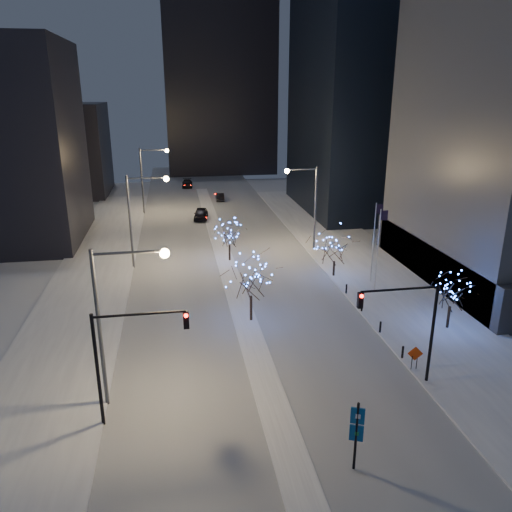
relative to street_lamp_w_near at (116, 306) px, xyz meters
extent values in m
plane|color=silver|center=(8.94, -2.00, -6.50)|extent=(160.00, 160.00, 0.00)
cube|color=#B5BBC4|center=(8.94, 33.00, -6.49)|extent=(20.00, 130.00, 0.02)
cube|color=white|center=(8.94, 28.00, -6.42)|extent=(2.00, 80.00, 0.15)
cube|color=white|center=(23.94, 18.00, -6.42)|extent=(10.00, 90.00, 0.15)
cube|color=white|center=(-5.06, 18.00, -6.42)|extent=(8.00, 90.00, 0.15)
cube|color=black|center=(-17.06, 68.00, 1.50)|extent=(18.00, 16.00, 16.00)
cube|color=black|center=(14.94, 90.00, 14.50)|extent=(24.00, 14.00, 42.00)
cylinder|color=#595E66|center=(-1.06, 0.00, -1.50)|extent=(0.24, 0.24, 10.00)
cylinder|color=#595E66|center=(0.94, 0.00, 3.20)|extent=(4.00, 0.16, 0.16)
sphere|color=#F9C17C|center=(2.94, 0.00, 3.05)|extent=(0.56, 0.56, 0.56)
cylinder|color=#595E66|center=(-1.06, 25.00, -1.50)|extent=(0.24, 0.24, 10.00)
cylinder|color=#595E66|center=(0.94, 25.00, 3.20)|extent=(4.00, 0.16, 0.16)
sphere|color=#F9C17C|center=(2.94, 25.00, 3.05)|extent=(0.56, 0.56, 0.56)
cylinder|color=#595E66|center=(-1.06, 50.00, -1.50)|extent=(0.24, 0.24, 10.00)
cylinder|color=#595E66|center=(0.94, 50.00, 3.20)|extent=(4.00, 0.16, 0.16)
sphere|color=#F9C17C|center=(2.94, 50.00, 3.05)|extent=(0.56, 0.56, 0.56)
cylinder|color=#595E66|center=(19.94, 28.00, -1.50)|extent=(0.24, 0.24, 10.00)
cylinder|color=#595E66|center=(18.19, 28.00, 3.20)|extent=(3.50, 0.16, 0.16)
sphere|color=#F9C17C|center=(16.44, 28.00, 3.05)|extent=(0.56, 0.56, 0.56)
cylinder|color=black|center=(-1.06, -2.00, -3.00)|extent=(0.20, 0.20, 7.00)
cylinder|color=black|center=(1.44, -2.00, 0.30)|extent=(5.00, 0.14, 0.14)
cube|color=black|center=(3.94, -2.00, -0.25)|extent=(0.32, 0.28, 1.00)
sphere|color=#FF0C05|center=(3.94, -2.18, 0.10)|extent=(0.22, 0.22, 0.22)
cylinder|color=black|center=(19.44, -1.00, -3.00)|extent=(0.20, 0.20, 7.00)
cylinder|color=black|center=(16.94, -1.00, 0.30)|extent=(5.00, 0.14, 0.14)
cube|color=black|center=(14.44, -1.00, -0.25)|extent=(0.32, 0.28, 1.00)
sphere|color=#FF0C05|center=(14.44, -1.18, 0.10)|extent=(0.22, 0.22, 0.22)
cylinder|color=silver|center=(21.94, 14.00, -2.35)|extent=(0.10, 0.10, 8.00)
cube|color=black|center=(22.29, 14.00, 1.05)|extent=(0.70, 0.03, 0.90)
cylinder|color=silver|center=(22.54, 16.50, -2.35)|extent=(0.10, 0.10, 8.00)
cube|color=black|center=(22.89, 16.50, 1.05)|extent=(0.70, 0.03, 0.90)
cylinder|color=black|center=(19.14, 2.00, -5.90)|extent=(0.16, 0.16, 0.90)
cylinder|color=black|center=(19.14, 6.00, -5.90)|extent=(0.16, 0.16, 0.90)
cylinder|color=black|center=(19.14, 10.00, -5.90)|extent=(0.16, 0.16, 0.90)
cylinder|color=black|center=(19.14, 14.00, -5.90)|extent=(0.16, 0.16, 0.90)
imported|color=black|center=(7.44, 44.96, -5.68)|extent=(2.53, 5.04, 1.65)
imported|color=black|center=(11.49, 57.81, -5.86)|extent=(1.49, 3.93, 1.28)
imported|color=black|center=(6.33, 70.91, -5.79)|extent=(2.18, 4.94, 1.41)
cylinder|color=black|center=(9.44, 9.89, -5.28)|extent=(0.22, 0.22, 2.14)
cylinder|color=black|center=(9.44, 25.32, -5.45)|extent=(0.22, 0.22, 1.79)
cylinder|color=black|center=(24.83, 5.91, -5.44)|extent=(0.22, 0.22, 1.82)
cylinder|color=black|center=(19.44, 18.77, -5.59)|extent=(0.22, 0.22, 1.53)
cylinder|color=black|center=(11.95, -7.77, -4.54)|extent=(0.13, 0.13, 3.92)
cube|color=#0D5095|center=(11.95, -7.77, -3.30)|extent=(0.68, 0.35, 0.90)
cube|color=#0D5095|center=(11.95, -7.77, -4.31)|extent=(0.68, 0.35, 0.90)
cylinder|color=black|center=(19.05, 0.43, -5.84)|extent=(0.06, 0.06, 1.02)
cylinder|color=black|center=(19.42, 0.43, -5.84)|extent=(0.06, 0.06, 1.02)
cube|color=#FF480D|center=(19.24, 0.43, -5.14)|extent=(1.03, 0.25, 1.05)
camera|label=1|loc=(3.63, -27.32, 11.91)|focal=35.00mm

